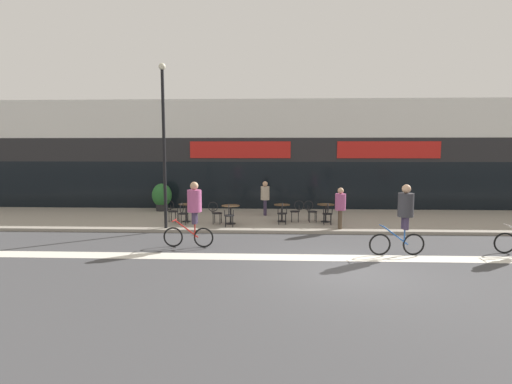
% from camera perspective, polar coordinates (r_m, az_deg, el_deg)
% --- Properties ---
extents(ground_plane, '(120.00, 120.00, 0.00)m').
position_cam_1_polar(ground_plane, '(10.86, 13.37, -10.91)').
color(ground_plane, '#424244').
extents(sidewalk_slab, '(40.00, 5.50, 0.12)m').
position_cam_1_polar(sidewalk_slab, '(17.83, 8.98, -3.92)').
color(sidewalk_slab, gray).
rests_on(sidewalk_slab, ground).
extents(storefront_facade, '(40.00, 4.06, 5.65)m').
position_cam_1_polar(storefront_facade, '(22.25, 7.72, 5.21)').
color(storefront_facade, silver).
rests_on(storefront_facade, ground).
extents(bike_lane_stripe, '(36.00, 0.70, 0.01)m').
position_cam_1_polar(bike_lane_stripe, '(12.03, 12.25, -9.18)').
color(bike_lane_stripe, silver).
rests_on(bike_lane_stripe, ground).
extents(bistro_table_0, '(0.62, 0.62, 0.76)m').
position_cam_1_polar(bistro_table_0, '(16.95, -9.94, -2.44)').
color(bistro_table_0, black).
rests_on(bistro_table_0, sidewalk_slab).
extents(bistro_table_1, '(0.74, 0.74, 0.76)m').
position_cam_1_polar(bistro_table_1, '(16.26, -3.65, -2.67)').
color(bistro_table_1, black).
rests_on(bistro_table_1, sidewalk_slab).
extents(bistro_table_2, '(0.68, 0.68, 0.73)m').
position_cam_1_polar(bistro_table_2, '(16.77, 3.72, -2.50)').
color(bistro_table_2, black).
rests_on(bistro_table_2, sidewalk_slab).
extents(bistro_table_3, '(0.71, 0.71, 0.75)m').
position_cam_1_polar(bistro_table_3, '(16.89, 9.93, -2.45)').
color(bistro_table_3, black).
rests_on(bistro_table_3, sidewalk_slab).
extents(cafe_chair_0_near, '(0.44, 0.59, 0.90)m').
position_cam_1_polar(cafe_chair_0_near, '(16.35, -10.43, -2.81)').
color(cafe_chair_0_near, black).
rests_on(cafe_chair_0_near, sidewalk_slab).
extents(cafe_chair_0_side, '(0.59, 0.43, 0.90)m').
position_cam_1_polar(cafe_chair_0_side, '(17.10, -11.98, -2.45)').
color(cafe_chair_0_side, black).
rests_on(cafe_chair_0_side, sidewalk_slab).
extents(cafe_chair_1_near, '(0.43, 0.59, 0.90)m').
position_cam_1_polar(cafe_chair_1_near, '(15.65, -3.87, -3.12)').
color(cafe_chair_1_near, black).
rests_on(cafe_chair_1_near, sidewalk_slab).
extents(cafe_chair_1_side, '(0.59, 0.43, 0.90)m').
position_cam_1_polar(cafe_chair_1_side, '(16.35, -5.83, -2.74)').
color(cafe_chair_1_side, black).
rests_on(cafe_chair_1_side, sidewalk_slab).
extents(cafe_chair_2_near, '(0.40, 0.58, 0.90)m').
position_cam_1_polar(cafe_chair_2_near, '(16.15, 3.77, -2.83)').
color(cafe_chair_2_near, black).
rests_on(cafe_chair_2_near, sidewalk_slab).
extents(cafe_chair_2_side, '(0.58, 0.42, 0.90)m').
position_cam_1_polar(cafe_chair_2_side, '(16.79, 5.86, -2.51)').
color(cafe_chair_2_side, black).
rests_on(cafe_chair_2_side, sidewalk_slab).
extents(cafe_chair_3_near, '(0.42, 0.59, 0.90)m').
position_cam_1_polar(cafe_chair_3_near, '(16.28, 10.19, -2.84)').
color(cafe_chair_3_near, black).
rests_on(cafe_chair_3_near, sidewalk_slab).
extents(cafe_chair_3_side, '(0.59, 0.43, 0.90)m').
position_cam_1_polar(cafe_chair_3_side, '(16.82, 7.81, -2.52)').
color(cafe_chair_3_side, black).
rests_on(cafe_chair_3_side, sidewalk_slab).
extents(planter_pot, '(0.96, 0.96, 1.35)m').
position_cam_1_polar(planter_pot, '(20.24, -13.29, -0.62)').
color(planter_pot, '#232326').
rests_on(planter_pot, sidewalk_slab).
extents(lamp_post, '(0.26, 0.26, 6.21)m').
position_cam_1_polar(lamp_post, '(15.58, -13.04, 7.78)').
color(lamp_post, black).
rests_on(lamp_post, sidewalk_slab).
extents(cyclist_0, '(1.67, 0.52, 2.12)m').
position_cam_1_polar(cyclist_0, '(12.59, 20.36, -2.90)').
color(cyclist_0, black).
rests_on(cyclist_0, ground).
extents(cyclist_1, '(1.65, 0.50, 2.12)m').
position_cam_1_polar(cyclist_1, '(12.92, -8.96, -2.33)').
color(cyclist_1, black).
rests_on(cyclist_1, ground).
extents(pedestrian_near_end, '(0.44, 0.44, 1.57)m').
position_cam_1_polar(pedestrian_near_end, '(18.32, 1.31, -0.45)').
color(pedestrian_near_end, '#382D47').
rests_on(pedestrian_near_end, sidewalk_slab).
extents(pedestrian_far_end, '(0.42, 0.42, 1.58)m').
position_cam_1_polar(pedestrian_far_end, '(15.55, 11.96, -1.74)').
color(pedestrian_far_end, '#4C3D2D').
rests_on(pedestrian_far_end, sidewalk_slab).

